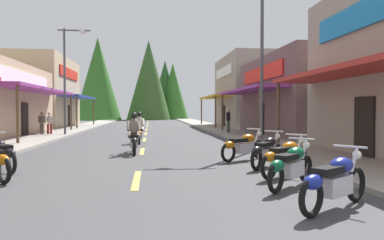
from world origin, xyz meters
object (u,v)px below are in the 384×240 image
rider_cruising_lead (134,136)px  pedestrian_waiting (42,122)px  pedestrian_browsing (228,119)px  rider_cruising_trailing (139,130)px  streetlamp_left (69,67)px  motorcycle_parked_right_3 (267,150)px  motorcycle_parked_right_4 (243,146)px  motorcycle_parked_right_0 (335,180)px  motorcycle_parked_left_3 (1,153)px  streetlamp_right (256,47)px  pedestrian_by_shop (49,122)px  motorcycle_parked_right_1 (291,165)px  motorcycle_parked_right_2 (285,157)px

rider_cruising_lead → pedestrian_waiting: rider_cruising_lead is taller
pedestrian_browsing → rider_cruising_trailing: bearing=79.9°
rider_cruising_lead → streetlamp_left: bearing=20.2°
motorcycle_parked_right_3 → rider_cruising_trailing: 9.06m
motorcycle_parked_right_4 → motorcycle_parked_right_0: bearing=-124.6°
rider_cruising_lead → pedestrian_waiting: size_ratio=1.39×
motorcycle_parked_right_3 → rider_cruising_lead: (-3.98, 3.81, 0.17)m
motorcycle_parked_right_3 → motorcycle_parked_left_3: 7.37m
streetlamp_right → pedestrian_waiting: 15.11m
streetlamp_right → motorcycle_parked_right_0: (-1.40, -9.52, -3.85)m
motorcycle_parked_right_0 → pedestrian_waiting: 21.33m
streetlamp_right → rider_cruising_lead: size_ratio=3.16×
rider_cruising_trailing → pedestrian_waiting: (-6.38, 6.14, 0.23)m
rider_cruising_lead → rider_cruising_trailing: size_ratio=1.00×
pedestrian_by_shop → pedestrian_waiting: bearing=53.0°
motorcycle_parked_right_1 → motorcycle_parked_left_3: size_ratio=0.93×
motorcycle_parked_right_0 → motorcycle_parked_right_4: (-0.01, 6.04, 0.00)m
rider_cruising_lead → rider_cruising_trailing: 4.35m
motorcycle_parked_right_0 → rider_cruising_lead: (-3.67, 8.36, 0.17)m
motorcycle_parked_right_2 → motorcycle_parked_right_3: same height
motorcycle_parked_right_4 → streetlamp_left: bearing=88.9°
rider_cruising_lead → pedestrian_browsing: bearing=-33.2°
pedestrian_browsing → motorcycle_parked_right_2: bearing=116.3°
streetlamp_left → motorcycle_parked_right_2: size_ratio=3.90×
motorcycle_parked_right_1 → rider_cruising_lead: bearing=74.2°
motorcycle_parked_right_4 → motorcycle_parked_left_3: (-7.05, -1.38, 0.00)m
motorcycle_parked_right_2 → pedestrian_waiting: 18.83m
pedestrian_waiting → streetlamp_left: bearing=-79.4°
streetlamp_left → motorcycle_parked_right_1: 18.82m
streetlamp_left → motorcycle_parked_right_0: streetlamp_left is taller
pedestrian_by_shop → pedestrian_browsing: (11.70, 0.22, 0.13)m
motorcycle_parked_right_0 → rider_cruising_lead: size_ratio=0.85×
pedestrian_by_shop → pedestrian_waiting: (-0.51, 0.17, -0.00)m
rider_cruising_trailing → streetlamp_right: bearing=-124.3°
pedestrian_by_shop → motorcycle_parked_right_4: bearing=-162.0°
streetlamp_right → motorcycle_parked_right_0: size_ratio=3.74×
pedestrian_waiting → motorcycle_parked_right_1: bearing=-122.6°
motorcycle_parked_right_0 → pedestrian_by_shop: bearing=81.9°
streetlamp_left → motorcycle_parked_right_4: streetlamp_left is taller
streetlamp_left → motorcycle_parked_right_2: bearing=-61.0°
motorcycle_parked_right_4 → rider_cruising_trailing: bearing=83.7°
motorcycle_parked_right_1 → motorcycle_parked_right_0: bearing=-132.5°
motorcycle_parked_right_0 → pedestrian_browsing: pedestrian_browsing is taller
motorcycle_parked_right_4 → streetlamp_right: bearing=33.4°
motorcycle_parked_right_2 → rider_cruising_lead: bearing=88.6°
streetlamp_left → pedestrian_by_shop: bearing=163.9°
motorcycle_parked_right_4 → motorcycle_parked_left_3: 7.19m
motorcycle_parked_right_0 → motorcycle_parked_left_3: size_ratio=1.05×
rider_cruising_trailing → pedestrian_browsing: bearing=-45.0°
streetlamp_right → pedestrian_browsing: 9.99m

